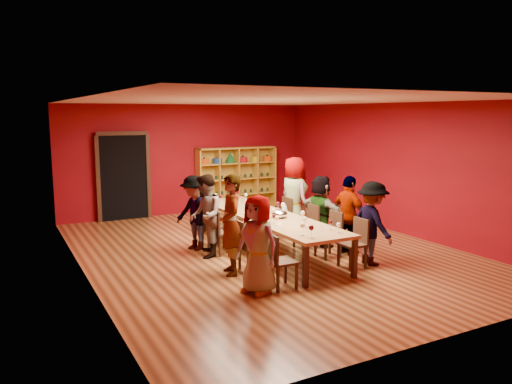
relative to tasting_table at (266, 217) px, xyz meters
The scene contains 45 objects.
room_shell 0.80m from the tasting_table, ahead, with size 7.10×9.10×3.04m.
tasting_table is the anchor object (origin of this frame).
doorway 4.80m from the tasting_table, 112.09° to the left, with size 1.40×0.17×2.30m.
shelving_unit 4.55m from the tasting_table, 72.08° to the left, with size 2.40×0.40×1.80m.
chair_person_left_0 2.21m from the tasting_table, 114.47° to the right, with size 0.42×0.42×0.89m.
person_left_0 2.37m from the tasting_table, 122.35° to the right, with size 0.75×0.41×1.54m, color beige.
chair_person_left_1 1.36m from the tasting_table, 132.72° to the right, with size 0.42×0.42×0.89m.
person_left_1 1.60m from the tasting_table, 141.62° to the right, with size 0.64×0.47×1.74m, color beige.
chair_person_left_2 0.96m from the tasting_table, 166.65° to the left, with size 0.42×0.42×0.89m.
person_left_2 1.25m from the tasting_table, behind, with size 0.78×0.43×1.61m, color #5F82C4.
chair_person_left_3 1.22m from the tasting_table, 139.05° to the left, with size 0.42×0.42×0.89m.
person_left_3 1.46m from the tasting_table, 147.22° to the left, with size 0.98×0.41×1.52m, color silver.
chair_person_right_0 1.92m from the tasting_table, 61.60° to the right, with size 0.42×0.42×0.89m.
person_right_0 2.11m from the tasting_table, 52.81° to the right, with size 0.99×0.41×1.54m, color #C4838E.
chair_person_right_1 1.33m from the tasting_table, 46.13° to the right, with size 0.42×0.42×0.89m.
person_right_1 1.63m from the tasting_table, 35.66° to the right, with size 0.91×0.42×1.56m, color #161B3D.
chair_person_right_2 0.95m from the tasting_table, 10.65° to the right, with size 0.42×0.42×0.89m.
person_right_2 1.22m from the tasting_table, ahead, with size 1.39×0.40×1.49m, color #5D7FC0.
chair_person_right_3 1.27m from the tasting_table, 43.62° to the left, with size 0.42×0.42×0.89m.
person_right_3 1.49m from the tasting_table, 35.94° to the left, with size 0.88×0.48×1.79m, color #C88689.
wine_glass_0 1.30m from the tasting_table, 87.37° to the right, with size 0.08×0.08×0.19m.
wine_glass_1 0.43m from the tasting_table, ahead, with size 0.09×0.09×0.22m.
wine_glass_2 1.98m from the tasting_table, 97.74° to the left, with size 0.07×0.07×0.18m.
wine_glass_3 2.02m from the tasting_table, 97.78° to the right, with size 0.09×0.09×0.22m.
wine_glass_4 1.81m from the tasting_table, 99.56° to the right, with size 0.09×0.09×0.21m.
wine_glass_5 1.69m from the tasting_table, 77.52° to the left, with size 0.07×0.07×0.18m.
wine_glass_6 0.43m from the tasting_table, 76.49° to the left, with size 0.08×0.08×0.20m.
wine_glass_7 1.00m from the tasting_table, 108.06° to the right, with size 0.07×0.07×0.18m.
wine_glass_8 1.65m from the tasting_table, 100.00° to the left, with size 0.08×0.08×0.19m.
wine_glass_9 0.42m from the tasting_table, 98.40° to the right, with size 0.08×0.08×0.19m.
wine_glass_10 0.88m from the tasting_table, 64.71° to the left, with size 0.08×0.08×0.20m.
wine_glass_11 0.95m from the tasting_table, 71.93° to the right, with size 0.08×0.08×0.20m.
wine_glass_12 1.08m from the tasting_table, 107.28° to the left, with size 0.08×0.08×0.21m.
wine_glass_13 1.73m from the tasting_table, 78.80° to the right, with size 0.07×0.07×0.18m.
wine_glass_14 0.44m from the tasting_table, 23.22° to the left, with size 0.08×0.08×0.21m.
wine_glass_15 1.95m from the tasting_table, 81.74° to the left, with size 0.09×0.09×0.22m.
wine_glass_16 0.39m from the tasting_table, 158.82° to the right, with size 0.07×0.07×0.18m.
wine_glass_17 1.95m from the tasting_table, 80.04° to the right, with size 0.07×0.07×0.18m.
wine_glass_18 0.85m from the tasting_table, 109.52° to the right, with size 0.07×0.07×0.18m.
wine_glass_19 0.90m from the tasting_table, 108.65° to the left, with size 0.08×0.08×0.21m.
wine_glass_20 0.40m from the tasting_table, behind, with size 0.08×0.08×0.21m.
spittoon_bowl 0.40m from the tasting_table, 78.55° to the right, with size 0.32×0.32×0.17m, color silver.
carafe_a 0.23m from the tasting_table, behind, with size 0.11×0.11×0.25m.
carafe_b 0.41m from the tasting_table, 52.91° to the right, with size 0.12×0.12×0.24m.
wine_bottle 1.96m from the tasting_table, 85.79° to the left, with size 0.09×0.09×0.29m.
Camera 1 is at (-4.76, -8.55, 2.75)m, focal length 35.00 mm.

